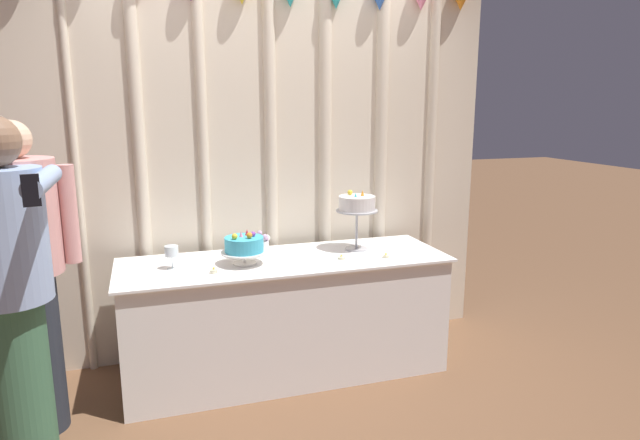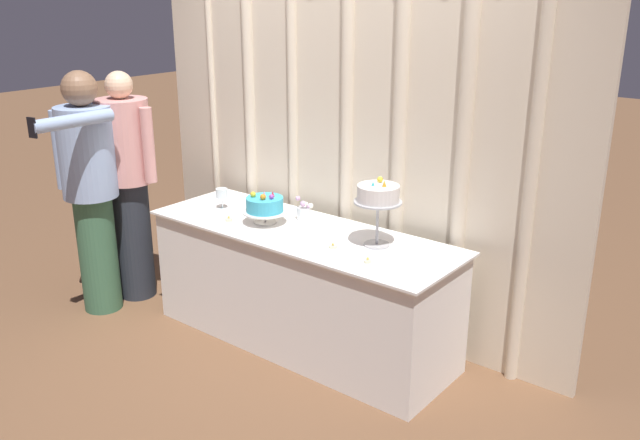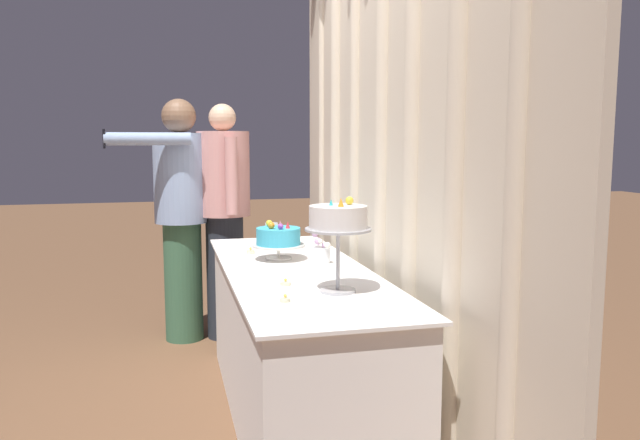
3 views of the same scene
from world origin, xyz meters
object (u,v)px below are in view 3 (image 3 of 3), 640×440
flower_vase (321,252)px  cake_table (296,344)px  tealight_far_left (251,252)px  tealight_near_left (286,283)px  tealight_near_right (285,300)px  guest_man_dark_suit (180,210)px  cake_display_nearright (338,222)px  guest_man_pink_jacket (224,213)px  wine_glass (272,229)px  cake_display_nearleft (278,238)px

flower_vase → cake_table: bearing=-55.1°
tealight_far_left → tealight_near_left: tealight_far_left is taller
tealight_near_right → guest_man_dark_suit: 2.10m
cake_display_nearright → guest_man_pink_jacket: bearing=-171.3°
cake_display_nearright → tealight_far_left: bearing=-166.4°
tealight_near_left → guest_man_pink_jacket: (-1.77, -0.10, 0.12)m
tealight_near_left → tealight_near_right: 0.29m
tealight_near_right → guest_man_pink_jacket: (-2.05, -0.05, 0.12)m
tealight_near_right → guest_man_dark_suit: size_ratio=0.02×
wine_glass → tealight_far_left: (0.23, -0.16, -0.09)m
tealight_far_left → tealight_near_right: bearing=-0.4°
wine_glass → tealight_far_left: 0.29m
tealight_far_left → tealight_near_left: 0.81m
cake_display_nearleft → flower_vase: 0.26m
cake_display_nearleft → wine_glass: cake_display_nearleft is taller
guest_man_pink_jacket → cake_display_nearleft: bearing=8.9°
guest_man_dark_suit → tealight_near_right: bearing=9.7°
wine_glass → guest_man_pink_jacket: (-0.74, -0.22, 0.02)m
cake_table → flower_vase: 0.49m
tealight_near_right → flower_vase: bearing=155.6°
tealight_far_left → tealight_near_right: size_ratio=1.11×
guest_man_pink_jacket → guest_man_dark_suit: (-0.01, -0.30, 0.02)m
cake_table → cake_display_nearleft: 0.57m
cake_table → cake_display_nearleft: (-0.27, -0.04, 0.50)m
cake_display_nearleft → guest_man_dark_suit: guest_man_dark_suit is taller
flower_vase → tealight_near_right: 0.81m
flower_vase → tealight_far_left: 0.49m
cake_display_nearleft → cake_display_nearright: 0.81m
tealight_far_left → guest_man_pink_jacket: (-0.96, -0.06, 0.12)m
cake_table → guest_man_dark_suit: size_ratio=1.22×
cake_display_nearleft → guest_man_dark_suit: size_ratio=0.17×
cake_display_nearleft → cake_display_nearright: (0.78, 0.11, 0.18)m
wine_glass → tealight_near_right: size_ratio=3.39×
flower_vase → guest_man_dark_suit: guest_man_dark_suit is taller
cake_display_nearright → flower_vase: cake_display_nearright is taller
tealight_near_left → cake_display_nearright: bearing=47.3°
flower_vase → tealight_far_left: bearing=-138.1°
cake_display_nearleft → wine_glass: (-0.43, 0.04, -0.01)m
cake_display_nearright → guest_man_pink_jacket: (-1.95, -0.30, -0.17)m
tealight_near_left → tealight_near_right: bearing=-11.0°
tealight_far_left → tealight_near_left: (0.81, 0.05, -0.00)m
cake_display_nearright → tealight_near_right: cake_display_nearright is taller
cake_display_nearleft → flower_vase: (0.16, 0.20, -0.06)m
cake_table → tealight_far_left: size_ratio=44.81×
tealight_near_left → wine_glass: bearing=173.8°
cake_table → tealight_near_left: bearing=-19.2°
cake_display_nearright → guest_man_pink_jacket: guest_man_pink_jacket is taller
cake_display_nearright → tealight_near_left: (-0.18, -0.19, -0.29)m
cake_table → guest_man_dark_suit: guest_man_dark_suit is taller
cake_display_nearleft → tealight_far_left: cake_display_nearleft is taller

